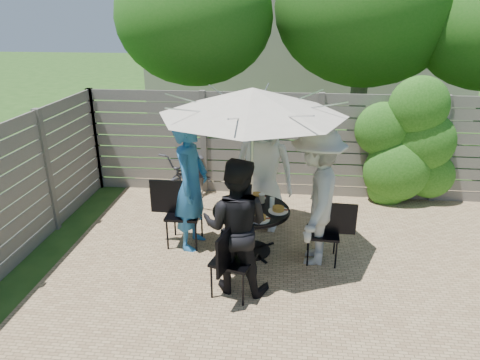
# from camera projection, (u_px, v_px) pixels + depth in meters

# --- Properties ---
(backyard_envelope) EXTENTS (60.00, 60.00, 5.00)m
(backyard_envelope) POSITION_uv_depth(u_px,v_px,m) (310.00, 28.00, 13.46)
(backyard_envelope) COLOR #234816
(backyard_envelope) RESTS_ON ground
(patio_table) EXTENTS (1.13, 1.13, 0.66)m
(patio_table) POSITION_uv_depth(u_px,v_px,m) (251.00, 222.00, 5.72)
(patio_table) COLOR black
(patio_table) RESTS_ON ground
(umbrella) EXTENTS (2.60, 2.60, 2.25)m
(umbrella) POSITION_uv_depth(u_px,v_px,m) (252.00, 101.00, 5.13)
(umbrella) COLOR silver
(umbrella) RESTS_ON ground
(chair_back) EXTENTS (0.49, 0.63, 0.83)m
(chair_back) POSITION_uv_depth(u_px,v_px,m) (264.00, 207.00, 6.67)
(chair_back) COLOR black
(chair_back) RESTS_ON ground
(person_back) EXTENTS (0.98, 0.70, 1.85)m
(person_back) POSITION_uv_depth(u_px,v_px,m) (263.00, 169.00, 6.30)
(person_back) COLOR white
(person_back) RESTS_ON ground
(chair_left) EXTENTS (0.70, 0.47, 0.96)m
(chair_left) POSITION_uv_depth(u_px,v_px,m) (184.00, 226.00, 6.00)
(chair_left) COLOR black
(chair_left) RESTS_ON ground
(person_left) EXTENTS (0.52, 0.72, 1.82)m
(person_left) POSITION_uv_depth(u_px,v_px,m) (191.00, 186.00, 5.74)
(person_left) COLOR #286DB0
(person_left) RESTS_ON ground
(chair_front) EXTENTS (0.55, 0.71, 0.93)m
(chair_front) POSITION_uv_depth(u_px,v_px,m) (233.00, 274.00, 4.92)
(chair_front) COLOR black
(chair_front) RESTS_ON ground
(person_front) EXTENTS (0.87, 0.72, 1.64)m
(person_front) POSITION_uv_depth(u_px,v_px,m) (236.00, 227.00, 4.84)
(person_front) COLOR black
(person_front) RESTS_ON ground
(chair_right) EXTENTS (0.62, 0.43, 0.85)m
(chair_right) POSITION_uv_depth(u_px,v_px,m) (323.00, 244.00, 5.59)
(chair_right) COLOR black
(chair_right) RESTS_ON ground
(person_right) EXTENTS (0.83, 1.27, 1.84)m
(person_right) POSITION_uv_depth(u_px,v_px,m) (316.00, 197.00, 5.38)
(person_right) COLOR #AAA9A5
(person_right) RESTS_ON ground
(plate_back) EXTENTS (0.26, 0.26, 0.06)m
(plate_back) POSITION_uv_depth(u_px,v_px,m) (257.00, 196.00, 5.97)
(plate_back) COLOR white
(plate_back) RESTS_ON patio_table
(plate_left) EXTENTS (0.26, 0.26, 0.06)m
(plate_left) POSITION_uv_depth(u_px,v_px,m) (225.00, 204.00, 5.72)
(plate_left) COLOR white
(plate_left) RESTS_ON patio_table
(plate_front) EXTENTS (0.26, 0.26, 0.06)m
(plate_front) POSITION_uv_depth(u_px,v_px,m) (245.00, 219.00, 5.32)
(plate_front) COLOR white
(plate_front) RESTS_ON patio_table
(plate_right) EXTENTS (0.26, 0.26, 0.06)m
(plate_right) POSITION_uv_depth(u_px,v_px,m) (278.00, 210.00, 5.56)
(plate_right) COLOR white
(plate_right) RESTS_ON patio_table
(plate_extra) EXTENTS (0.24, 0.24, 0.06)m
(plate_extra) POSITION_uv_depth(u_px,v_px,m) (260.00, 218.00, 5.33)
(plate_extra) COLOR white
(plate_extra) RESTS_ON patio_table
(glass_back) EXTENTS (0.07, 0.07, 0.14)m
(glass_back) POSITION_uv_depth(u_px,v_px,m) (248.00, 195.00, 5.88)
(glass_back) COLOR silver
(glass_back) RESTS_ON patio_table
(glass_left) EXTENTS (0.07, 0.07, 0.14)m
(glass_left) POSITION_uv_depth(u_px,v_px,m) (230.00, 205.00, 5.59)
(glass_left) COLOR silver
(glass_left) RESTS_ON patio_table
(glass_right) EXTENTS (0.07, 0.07, 0.14)m
(glass_right) POSITION_uv_depth(u_px,v_px,m) (272.00, 202.00, 5.66)
(glass_right) COLOR silver
(glass_right) RESTS_ON patio_table
(syrup_jug) EXTENTS (0.09, 0.09, 0.16)m
(syrup_jug) POSITION_uv_depth(u_px,v_px,m) (248.00, 201.00, 5.68)
(syrup_jug) COLOR #59280C
(syrup_jug) RESTS_ON patio_table
(coffee_cup) EXTENTS (0.08, 0.08, 0.12)m
(coffee_cup) POSITION_uv_depth(u_px,v_px,m) (262.00, 199.00, 5.81)
(coffee_cup) COLOR #C6B293
(coffee_cup) RESTS_ON patio_table
(bicycle) EXTENTS (1.10, 1.94, 0.96)m
(bicycle) POSITION_uv_depth(u_px,v_px,m) (192.00, 174.00, 7.35)
(bicycle) COLOR #333338
(bicycle) RESTS_ON ground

